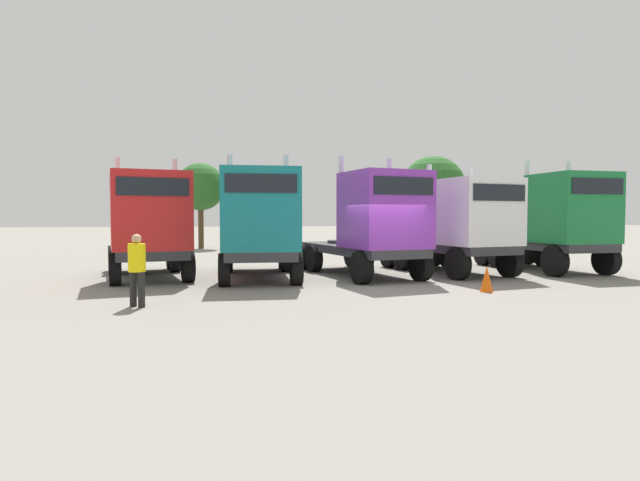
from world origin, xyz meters
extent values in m
plane|color=gray|center=(0.00, 0.00, 0.00)|extent=(200.00, 200.00, 0.00)
cube|color=#333338|center=(-7.56, 4.04, 0.91)|extent=(3.14, 6.02, 0.30)
cube|color=red|center=(-7.28, 2.42, 2.31)|extent=(2.78, 2.82, 2.49)
cube|color=black|center=(-7.07, 1.19, 3.03)|extent=(2.08, 0.40, 0.55)
cylinder|color=silver|center=(-6.58, 3.93, 2.61)|extent=(0.21, 0.21, 3.09)
cylinder|color=silver|center=(-8.45, 3.61, 2.61)|extent=(0.21, 0.21, 3.09)
cylinder|color=#333338|center=(-7.78, 5.28, 1.12)|extent=(1.27, 1.27, 0.12)
cylinder|color=black|center=(-6.11, 2.09, 0.51)|extent=(0.52, 1.06, 1.01)
cylinder|color=black|center=(-8.28, 1.72, 0.51)|extent=(0.52, 1.06, 1.01)
cylinder|color=black|center=(-6.70, 5.47, 0.51)|extent=(0.52, 1.06, 1.01)
cylinder|color=black|center=(-8.86, 5.10, 0.51)|extent=(0.52, 1.06, 1.01)
cylinder|color=black|center=(-6.88, 6.56, 0.51)|extent=(0.52, 1.06, 1.01)
cylinder|color=black|center=(-9.05, 6.18, 0.51)|extent=(0.52, 1.06, 1.01)
cube|color=#333338|center=(-3.74, 3.17, 0.92)|extent=(2.62, 6.46, 0.30)
cube|color=#14727A|center=(-3.86, 1.25, 2.35)|extent=(2.56, 2.63, 2.55)
cube|color=black|center=(-3.95, 0.00, 3.10)|extent=(2.10, 0.18, 0.55)
cylinder|color=silver|center=(-2.82, 2.58, 2.65)|extent=(0.19, 0.19, 3.15)
cylinder|color=silver|center=(-4.72, 2.70, 2.65)|extent=(0.19, 0.19, 3.15)
cylinder|color=#333338|center=(-3.64, 4.56, 1.13)|extent=(1.17, 1.17, 0.12)
cylinder|color=black|center=(-2.80, 0.64, 0.51)|extent=(0.42, 1.04, 1.02)
cylinder|color=black|center=(-5.00, 0.79, 0.51)|extent=(0.42, 1.04, 1.02)
cylinder|color=black|center=(-2.53, 4.66, 0.51)|extent=(0.42, 1.04, 1.02)
cylinder|color=black|center=(-4.73, 4.81, 0.51)|extent=(0.42, 1.04, 1.02)
cylinder|color=black|center=(-2.46, 5.76, 0.51)|extent=(0.42, 1.04, 1.02)
cylinder|color=black|center=(-4.65, 5.90, 0.51)|extent=(0.42, 1.04, 1.02)
cube|color=#333338|center=(-0.12, 3.05, 0.94)|extent=(3.28, 6.61, 0.30)
cube|color=purple|center=(0.23, 1.11, 2.35)|extent=(2.79, 2.78, 2.51)
cube|color=black|center=(0.44, -0.08, 3.07)|extent=(2.07, 0.41, 0.55)
cylinder|color=silver|center=(0.92, 2.61, 2.65)|extent=(0.21, 0.21, 3.11)
cylinder|color=silver|center=(-0.95, 2.27, 2.65)|extent=(0.21, 0.21, 3.11)
cylinder|color=#333338|center=(-0.36, 4.41, 1.15)|extent=(1.28, 1.28, 0.12)
cylinder|color=black|center=(1.40, 0.82, 0.52)|extent=(0.53, 1.09, 1.04)
cylinder|color=black|center=(-0.77, 0.43, 0.52)|extent=(0.53, 1.09, 1.04)
cylinder|color=black|center=(0.69, 4.77, 0.52)|extent=(0.53, 1.09, 1.04)
cylinder|color=black|center=(-1.48, 4.39, 0.52)|extent=(0.53, 1.09, 1.04)
cylinder|color=black|center=(0.49, 5.86, 0.52)|extent=(0.53, 1.09, 1.04)
cylinder|color=black|center=(-1.67, 5.47, 0.52)|extent=(0.53, 1.09, 1.04)
cube|color=#333338|center=(3.42, 3.16, 0.98)|extent=(3.14, 6.13, 0.30)
cube|color=white|center=(3.69, 1.51, 2.29)|extent=(2.78, 2.88, 2.31)
cube|color=black|center=(3.90, 0.25, 2.92)|extent=(2.08, 0.39, 0.55)
cylinder|color=silver|center=(4.40, 3.06, 2.59)|extent=(0.21, 0.21, 2.91)
cylinder|color=silver|center=(2.52, 2.74, 2.59)|extent=(0.21, 0.21, 2.91)
cylinder|color=#333338|center=(3.20, 4.42, 1.19)|extent=(1.27, 1.27, 0.12)
cylinder|color=black|center=(4.87, 1.15, 0.54)|extent=(0.52, 1.12, 1.08)
cylinder|color=black|center=(2.70, 0.78, 0.54)|extent=(0.52, 1.12, 1.08)
cylinder|color=black|center=(4.28, 4.64, 0.54)|extent=(0.52, 1.12, 1.08)
cylinder|color=black|center=(2.11, 4.28, 0.54)|extent=(0.52, 1.12, 1.08)
cylinder|color=black|center=(4.10, 5.73, 0.54)|extent=(0.52, 1.12, 1.08)
cylinder|color=black|center=(1.93, 5.36, 0.54)|extent=(0.52, 1.12, 1.08)
cube|color=#333338|center=(7.52, 3.14, 1.01)|extent=(2.44, 5.83, 0.30)
cube|color=#197238|center=(7.59, 1.48, 2.43)|extent=(2.50, 2.50, 2.54)
cube|color=black|center=(7.64, 0.26, 3.17)|extent=(2.10, 0.13, 0.55)
cylinder|color=silver|center=(8.48, 2.86, 2.73)|extent=(0.19, 0.19, 3.14)
cylinder|color=silver|center=(6.58, 2.78, 2.73)|extent=(0.19, 0.19, 3.14)
cylinder|color=#333338|center=(7.46, 4.41, 1.22)|extent=(1.14, 1.14, 0.12)
cylinder|color=black|center=(8.71, 1.02, 0.56)|extent=(0.40, 1.12, 1.11)
cylinder|color=black|center=(6.51, 0.93, 0.56)|extent=(0.40, 1.12, 1.11)
cylinder|color=black|center=(8.56, 4.46, 0.56)|extent=(0.40, 1.12, 1.11)
cylinder|color=black|center=(6.37, 4.37, 0.56)|extent=(0.40, 1.12, 1.11)
cylinder|color=black|center=(8.52, 5.56, 0.56)|extent=(0.40, 1.12, 1.11)
cylinder|color=black|center=(6.32, 5.47, 0.56)|extent=(0.40, 1.12, 1.11)
cylinder|color=black|center=(-7.03, -2.54, 0.42)|extent=(0.23, 0.23, 0.83)
cylinder|color=black|center=(-7.24, -2.36, 0.42)|extent=(0.23, 0.23, 0.83)
cylinder|color=yellow|center=(-7.14, -2.45, 1.16)|extent=(0.56, 0.56, 0.66)
sphere|color=tan|center=(-7.14, -2.45, 1.61)|extent=(0.23, 0.23, 0.23)
cone|color=#F2590C|center=(2.20, -1.96, 0.37)|extent=(0.36, 0.36, 0.74)
cylinder|color=#4C3823|center=(-5.80, 20.46, 1.42)|extent=(0.36, 0.36, 2.85)
sphere|color=#286023|center=(-5.80, 20.46, 4.11)|extent=(3.14, 3.14, 3.14)
cylinder|color=#4C3823|center=(-1.85, 18.63, 1.11)|extent=(0.36, 0.36, 2.22)
sphere|color=#286023|center=(-1.85, 18.63, 3.49)|extent=(3.17, 3.17, 3.17)
cylinder|color=#4C3823|center=(9.53, 17.79, 1.15)|extent=(0.36, 0.36, 2.30)
sphere|color=#286023|center=(9.53, 17.79, 4.04)|extent=(4.35, 4.35, 4.35)
camera|label=1|loc=(-5.58, -15.42, 2.13)|focal=29.60mm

